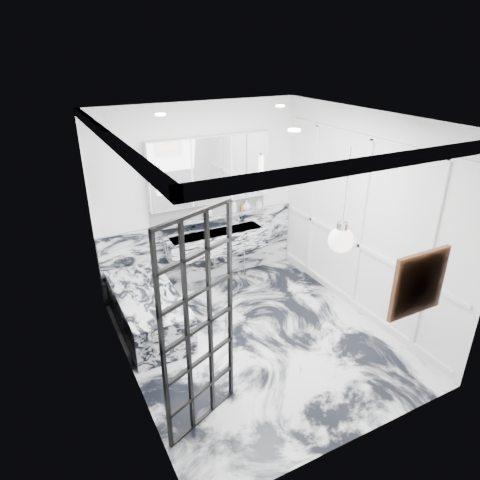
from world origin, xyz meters
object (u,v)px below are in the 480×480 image
mirror_cabinet (210,170)px  bathtub (148,310)px  trough_sink (217,241)px  crittall_door (199,328)px

mirror_cabinet → bathtub: bearing=-147.9°
trough_sink → bathtub: trough_sink is taller
crittall_door → mirror_cabinet: 2.98m
crittall_door → trough_sink: 2.78m
crittall_door → mirror_cabinet: mirror_cabinet is taller
mirror_cabinet → crittall_door: bearing=-116.3°
crittall_door → mirror_cabinet: (1.29, 2.60, 0.70)m
mirror_cabinet → bathtub: mirror_cabinet is taller
trough_sink → mirror_cabinet: mirror_cabinet is taller
trough_sink → bathtub: 1.55m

